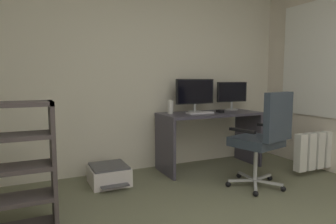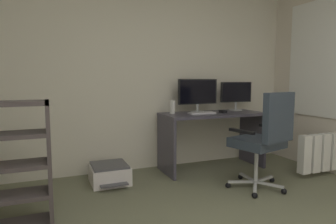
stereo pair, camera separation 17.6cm
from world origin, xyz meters
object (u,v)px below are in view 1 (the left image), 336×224
at_px(computer_mouse, 220,111).
at_px(monitor_secondary, 232,93).
at_px(printer, 109,175).
at_px(desk, 209,128).
at_px(keyboard, 200,113).
at_px(office_chair, 264,135).
at_px(desktop_speaker, 170,107).
at_px(monitor_main, 195,93).
at_px(radiator, 323,150).

bearing_deg(computer_mouse, monitor_secondary, 27.34).
xyz_separation_m(computer_mouse, printer, (-1.48, 0.02, -0.65)).
relative_size(desk, computer_mouse, 13.30).
bearing_deg(printer, computer_mouse, -0.72).
relative_size(keyboard, office_chair, 0.32).
bearing_deg(monitor_secondary, printer, -173.95).
xyz_separation_m(desktop_speaker, printer, (-0.84, -0.15, -0.72)).
distance_m(monitor_main, desktop_speaker, 0.42).
bearing_deg(radiator, desk, 147.56).
xyz_separation_m(monitor_main, printer, (-1.22, -0.19, -0.89)).
bearing_deg(radiator, printer, 164.43).
xyz_separation_m(computer_mouse, radiator, (1.09, -0.70, -0.47)).
bearing_deg(computer_mouse, radiator, -37.00).
bearing_deg(desk, computer_mouse, -30.43).
xyz_separation_m(monitor_secondary, radiator, (0.75, -0.91, -0.69)).
relative_size(monitor_main, printer, 1.08).
height_order(monitor_secondary, radiator, monitor_secondary).
distance_m(desk, computer_mouse, 0.26).
bearing_deg(printer, monitor_main, 8.99).
height_order(printer, radiator, radiator).
bearing_deg(computer_mouse, desktop_speaker, 161.29).
bearing_deg(printer, monitor_secondary, 6.05).
bearing_deg(monitor_main, radiator, -34.02).
distance_m(monitor_secondary, computer_mouse, 0.46).
bearing_deg(desk, monitor_main, 134.68).
relative_size(monitor_secondary, printer, 0.89).
relative_size(keyboard, computer_mouse, 3.40).
distance_m(keyboard, computer_mouse, 0.30).
bearing_deg(office_chair, computer_mouse, 88.79).
bearing_deg(desktop_speaker, monitor_secondary, 2.77).
bearing_deg(printer, desktop_speaker, 9.86).
relative_size(monitor_secondary, office_chair, 0.44).
bearing_deg(radiator, computer_mouse, 147.35).
relative_size(desktop_speaker, radiator, 0.19).
bearing_deg(printer, keyboard, -0.12).
bearing_deg(office_chair, monitor_main, 102.92).
bearing_deg(radiator, desktop_speaker, 153.53).
relative_size(office_chair, printer, 2.01).
distance_m(monitor_main, monitor_secondary, 0.60).
height_order(monitor_main, office_chair, monitor_main).
distance_m(monitor_main, radiator, 1.77).
relative_size(desktop_speaker, printer, 0.33).
bearing_deg(radiator, monitor_main, 145.98).
bearing_deg(office_chair, desk, 96.22).
height_order(monitor_secondary, printer, monitor_secondary).
xyz_separation_m(monitor_secondary, printer, (-1.83, -0.19, -0.87)).
height_order(computer_mouse, radiator, computer_mouse).
height_order(desk, office_chair, office_chair).
bearing_deg(monitor_main, office_chair, -77.08).
height_order(desk, printer, desk).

